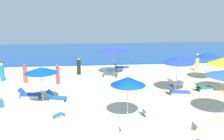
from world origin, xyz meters
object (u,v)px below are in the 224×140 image
at_px(beachgoer_4, 197,63).
at_px(cooler_box_0, 133,79).
at_px(umbrella_4, 128,81).
at_px(umbrella_5, 41,70).
at_px(lounge_chair_1_0, 176,83).
at_px(lounge_chair_7_0, 223,77).
at_px(lounge_chair_1_1, 178,92).
at_px(umbrella_7, 208,55).
at_px(lounge_chair_6_0, 110,74).
at_px(umbrella_6, 114,49).
at_px(beachgoer_2, 2,73).
at_px(beachgoer_0, 79,67).
at_px(cooler_box_2, 59,117).
at_px(lounge_chair_5_1, 29,94).
at_px(lounge_chair_6_1, 121,67).
at_px(lounge_chair_2_1, 203,88).
at_px(beachgoer_1, 58,75).
at_px(lounge_chair_5_0, 56,97).
at_px(beachgoer_3, 25,74).
at_px(umbrella_1, 178,59).
at_px(lounge_chair_4_0, 152,111).

relative_size(beachgoer_4, cooler_box_0, 2.99).
bearing_deg(umbrella_4, umbrella_5, 153.30).
bearing_deg(lounge_chair_1_0, lounge_chair_7_0, -99.24).
relative_size(lounge_chair_1_1, umbrella_7, 0.70).
bearing_deg(lounge_chair_6_0, lounge_chair_7_0, -73.92).
xyz_separation_m(umbrella_5, umbrella_6, (5.40, 6.74, 0.13)).
height_order(lounge_chair_7_0, beachgoer_2, beachgoer_2).
distance_m(beachgoer_0, cooler_box_2, 9.72).
relative_size(lounge_chair_6_0, beachgoer_4, 0.85).
distance_m(lounge_chair_1_0, cooler_box_2, 10.13).
xyz_separation_m(beachgoer_4, cooler_box_2, (-12.11, -9.92, -0.63)).
distance_m(lounge_chair_5_1, lounge_chair_6_1, 10.26).
distance_m(lounge_chair_7_0, beachgoer_2, 18.72).
bearing_deg(umbrella_5, lounge_chair_2_1, 5.67).
relative_size(umbrella_6, beachgoer_1, 1.54).
distance_m(lounge_chair_7_0, beachgoer_0, 12.66).
relative_size(lounge_chair_2_1, beachgoer_1, 0.91).
xyz_separation_m(lounge_chair_1_0, umbrella_5, (-9.87, -2.47, 1.89)).
height_order(lounge_chair_5_0, beachgoer_3, beachgoer_3).
height_order(umbrella_1, umbrella_4, umbrella_1).
xyz_separation_m(umbrella_4, lounge_chair_5_1, (-6.29, 3.38, -1.80)).
bearing_deg(lounge_chair_6_0, lounge_chair_4_0, -141.68).
distance_m(umbrella_7, beachgoer_4, 2.98).
bearing_deg(umbrella_4, lounge_chair_1_1, 36.56).
distance_m(lounge_chair_5_0, beachgoer_1, 3.85).
distance_m(beachgoer_4, cooler_box_2, 15.67).
height_order(lounge_chair_1_0, lounge_chair_5_0, lounge_chair_5_0).
relative_size(umbrella_5, lounge_chair_5_0, 1.68).
bearing_deg(lounge_chair_5_1, lounge_chair_5_0, -101.17).
distance_m(umbrella_5, umbrella_6, 8.64).
bearing_deg(lounge_chair_5_0, lounge_chair_6_0, -22.35).
bearing_deg(umbrella_1, lounge_chair_6_1, 116.89).
bearing_deg(beachgoer_2, lounge_chair_1_0, 158.12).
bearing_deg(lounge_chair_7_0, beachgoer_3, 74.16).
xyz_separation_m(lounge_chair_1_1, umbrella_5, (-9.36, -0.41, 1.90)).
relative_size(umbrella_4, umbrella_6, 0.93).
bearing_deg(lounge_chair_5_1, umbrella_4, -108.45).
bearing_deg(umbrella_4, lounge_chair_6_1, 84.75).
xyz_separation_m(lounge_chair_1_0, cooler_box_2, (-8.50, -5.51, -0.07)).
relative_size(umbrella_5, beachgoer_4, 1.36).
relative_size(umbrella_1, lounge_chair_5_1, 1.66).
bearing_deg(beachgoer_4, umbrella_5, -70.25).
distance_m(lounge_chair_1_0, umbrella_6, 6.50).
distance_m(lounge_chair_1_0, beachgoer_2, 14.32).
bearing_deg(lounge_chair_1_0, beachgoer_0, 36.94).
xyz_separation_m(umbrella_4, beachgoer_2, (-9.43, 7.83, -1.35)).
relative_size(umbrella_1, beachgoer_0, 1.71).
bearing_deg(lounge_chair_5_1, beachgoer_0, -18.71).
xyz_separation_m(lounge_chair_1_1, beachgoer_3, (-11.50, 4.08, 0.48)).
distance_m(umbrella_5, lounge_chair_6_0, 7.58).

